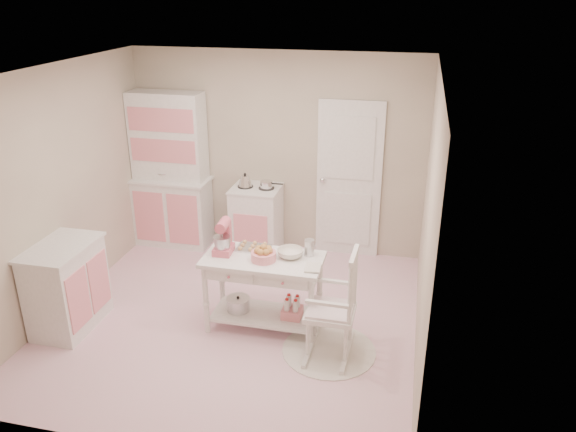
% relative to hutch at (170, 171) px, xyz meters
% --- Properties ---
extents(room_shell, '(3.84, 3.84, 2.62)m').
position_rel_hutch_xyz_m(room_shell, '(1.41, -1.66, 0.61)').
color(room_shell, pink).
rests_on(room_shell, ground).
extents(door, '(0.82, 0.05, 2.04)m').
position_rel_hutch_xyz_m(door, '(2.36, 0.21, -0.02)').
color(door, white).
rests_on(door, ground).
extents(hutch, '(1.06, 0.50, 2.08)m').
position_rel_hutch_xyz_m(hutch, '(0.00, 0.00, 0.00)').
color(hutch, white).
rests_on(hutch, ground).
extents(stove, '(0.62, 0.57, 0.92)m').
position_rel_hutch_xyz_m(stove, '(1.20, -0.05, -0.58)').
color(stove, white).
rests_on(stove, ground).
extents(base_cabinet, '(0.54, 0.84, 0.92)m').
position_rel_hutch_xyz_m(base_cabinet, '(-0.22, -2.16, -0.58)').
color(base_cabinet, white).
rests_on(base_cabinet, ground).
extents(lace_rug, '(0.92, 0.92, 0.01)m').
position_rel_hutch_xyz_m(lace_rug, '(2.49, -2.00, -1.03)').
color(lace_rug, white).
rests_on(lace_rug, ground).
extents(rocking_chair, '(0.50, 0.73, 1.10)m').
position_rel_hutch_xyz_m(rocking_chair, '(2.49, -2.00, -0.49)').
color(rocking_chair, white).
rests_on(rocking_chair, ground).
extents(work_table, '(1.20, 0.60, 0.80)m').
position_rel_hutch_xyz_m(work_table, '(1.75, -1.72, -0.64)').
color(work_table, white).
rests_on(work_table, ground).
extents(stand_mixer, '(0.21, 0.29, 0.34)m').
position_rel_hutch_xyz_m(stand_mixer, '(1.33, -1.70, -0.07)').
color(stand_mixer, '#D75B6E').
rests_on(stand_mixer, work_table).
extents(cookie_tray, '(0.34, 0.24, 0.02)m').
position_rel_hutch_xyz_m(cookie_tray, '(1.60, -1.54, -0.23)').
color(cookie_tray, silver).
rests_on(cookie_tray, work_table).
extents(bread_basket, '(0.25, 0.25, 0.09)m').
position_rel_hutch_xyz_m(bread_basket, '(1.77, -1.77, -0.19)').
color(bread_basket, pink).
rests_on(bread_basket, work_table).
extents(mixing_bowl, '(0.26, 0.26, 0.08)m').
position_rel_hutch_xyz_m(mixing_bowl, '(2.01, -1.64, -0.20)').
color(mixing_bowl, silver).
rests_on(mixing_bowl, work_table).
extents(metal_pitcher, '(0.10, 0.10, 0.17)m').
position_rel_hutch_xyz_m(metal_pitcher, '(2.19, -1.56, -0.16)').
color(metal_pitcher, silver).
rests_on(metal_pitcher, work_table).
extents(recipe_book, '(0.17, 0.22, 0.02)m').
position_rel_hutch_xyz_m(recipe_book, '(2.20, -1.84, -0.23)').
color(recipe_book, silver).
rests_on(recipe_book, work_table).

